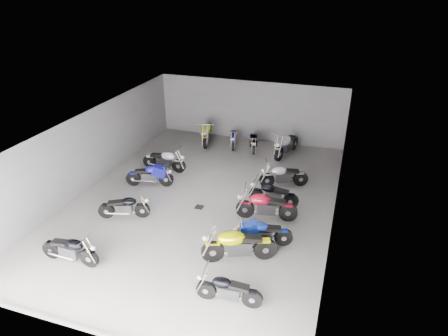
# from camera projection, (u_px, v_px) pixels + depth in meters

# --- Properties ---
(ground) EXTENTS (14.00, 14.00, 0.00)m
(ground) POSITION_uv_depth(u_px,v_px,m) (204.00, 201.00, 15.92)
(ground) COLOR #9B9893
(ground) RESTS_ON ground
(wall_back) EXTENTS (10.00, 0.10, 3.20)m
(wall_back) POSITION_uv_depth(u_px,v_px,m) (250.00, 111.00, 21.19)
(wall_back) COLOR slate
(wall_back) RESTS_ON ground
(wall_left) EXTENTS (0.10, 14.00, 3.20)m
(wall_left) POSITION_uv_depth(u_px,v_px,m) (91.00, 149.00, 16.63)
(wall_left) COLOR slate
(wall_left) RESTS_ON ground
(wall_right) EXTENTS (0.10, 14.00, 3.20)m
(wall_right) POSITION_uv_depth(u_px,v_px,m) (338.00, 184.00, 13.81)
(wall_right) COLOR slate
(wall_right) RESTS_ON ground
(ceiling) EXTENTS (10.00, 14.00, 0.04)m
(ceiling) POSITION_uv_depth(u_px,v_px,m) (202.00, 125.00, 14.51)
(ceiling) COLOR black
(ceiling) RESTS_ON wall_back
(drain_grate) EXTENTS (0.32, 0.32, 0.01)m
(drain_grate) POSITION_uv_depth(u_px,v_px,m) (199.00, 207.00, 15.50)
(drain_grate) COLOR black
(drain_grate) RESTS_ON ground
(motorcycle_left_a) EXTENTS (2.01, 0.39, 0.88)m
(motorcycle_left_a) POSITION_uv_depth(u_px,v_px,m) (70.00, 250.00, 12.35)
(motorcycle_left_a) COLOR black
(motorcycle_left_a) RESTS_ON ground
(motorcycle_left_c) EXTENTS (1.84, 0.77, 0.84)m
(motorcycle_left_c) POSITION_uv_depth(u_px,v_px,m) (125.00, 207.00, 14.66)
(motorcycle_left_c) COLOR black
(motorcycle_left_c) RESTS_ON ground
(motorcycle_left_e) EXTENTS (1.99, 0.67, 0.89)m
(motorcycle_left_e) POSITION_uv_depth(u_px,v_px,m) (150.00, 175.00, 16.87)
(motorcycle_left_e) COLOR black
(motorcycle_left_e) RESTS_ON ground
(motorcycle_left_f) EXTENTS (2.11, 0.41, 0.93)m
(motorcycle_left_f) POSITION_uv_depth(u_px,v_px,m) (165.00, 160.00, 18.18)
(motorcycle_left_f) COLOR black
(motorcycle_left_f) RESTS_ON ground
(motorcycle_right_a) EXTENTS (1.88, 0.40, 0.83)m
(motorcycle_right_a) POSITION_uv_depth(u_px,v_px,m) (228.00, 290.00, 10.83)
(motorcycle_right_a) COLOR black
(motorcycle_right_a) RESTS_ON ground
(motorcycle_right_b) EXTENTS (2.25, 1.08, 1.05)m
(motorcycle_right_b) POSITION_uv_depth(u_px,v_px,m) (238.00, 245.00, 12.42)
(motorcycle_right_b) COLOR black
(motorcycle_right_b) RESTS_ON ground
(motorcycle_right_c) EXTENTS (1.94, 0.81, 0.89)m
(motorcycle_right_c) POSITION_uv_depth(u_px,v_px,m) (262.00, 233.00, 13.12)
(motorcycle_right_c) COLOR black
(motorcycle_right_c) RESTS_ON ground
(motorcycle_right_d) EXTENTS (2.26, 0.60, 1.00)m
(motorcycle_right_d) POSITION_uv_depth(u_px,v_px,m) (266.00, 206.00, 14.54)
(motorcycle_right_d) COLOR black
(motorcycle_right_d) RESTS_ON ground
(motorcycle_right_e) EXTENTS (1.98, 0.38, 0.87)m
(motorcycle_right_e) POSITION_uv_depth(u_px,v_px,m) (273.00, 194.00, 15.47)
(motorcycle_right_e) COLOR black
(motorcycle_right_e) RESTS_ON ground
(motorcycle_right_f) EXTENTS (1.98, 0.95, 0.92)m
(motorcycle_right_f) POSITION_uv_depth(u_px,v_px,m) (283.00, 176.00, 16.81)
(motorcycle_right_f) COLOR black
(motorcycle_right_f) RESTS_ON ground
(motorcycle_back_b) EXTENTS (0.79, 2.36, 1.06)m
(motorcycle_back_b) POSITION_uv_depth(u_px,v_px,m) (207.00, 132.00, 21.17)
(motorcycle_back_b) COLOR black
(motorcycle_back_b) RESTS_ON ground
(motorcycle_back_c) EXTENTS (0.63, 1.82, 0.82)m
(motorcycle_back_c) POSITION_uv_depth(u_px,v_px,m) (233.00, 138.00, 20.81)
(motorcycle_back_c) COLOR black
(motorcycle_back_c) RESTS_ON ground
(motorcycle_back_d) EXTENTS (0.68, 1.80, 0.81)m
(motorcycle_back_d) POSITION_uv_depth(u_px,v_px,m) (253.00, 141.00, 20.38)
(motorcycle_back_d) COLOR black
(motorcycle_back_d) RESTS_ON ground
(motorcycle_back_e) EXTENTS (0.79, 2.36, 1.06)m
(motorcycle_back_e) POSITION_uv_depth(u_px,v_px,m) (286.00, 144.00, 19.67)
(motorcycle_back_e) COLOR black
(motorcycle_back_e) RESTS_ON ground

